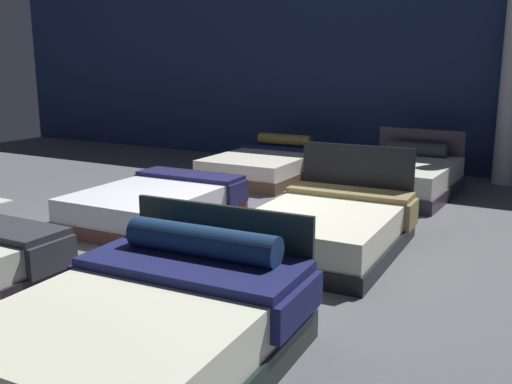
% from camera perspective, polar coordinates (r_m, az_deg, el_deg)
% --- Properties ---
extents(ground_plane, '(18.00, 18.00, 0.02)m').
position_cam_1_polar(ground_plane, '(6.52, -4.16, -4.99)').
color(ground_plane, '#5B5B60').
extents(showroom_back_wall, '(18.00, 0.06, 3.50)m').
position_cam_1_polar(showroom_back_wall, '(11.08, 11.49, 11.40)').
color(showroom_back_wall, navy).
rests_on(showroom_back_wall, ground_plane).
extents(bed_1, '(1.75, 2.17, 0.91)m').
position_cam_1_polar(bed_1, '(3.88, -10.49, -13.17)').
color(bed_1, black).
rests_on(bed_1, ground_plane).
extents(bed_2, '(1.59, 2.17, 0.48)m').
position_cam_1_polar(bed_2, '(7.39, -9.78, -1.17)').
color(bed_2, brown).
rests_on(bed_2, ground_plane).
extents(bed_3, '(1.54, 2.10, 1.01)m').
position_cam_1_polar(bed_3, '(6.19, 7.10, -3.55)').
color(bed_3, black).
rests_on(bed_3, ground_plane).
extents(bed_4, '(1.58, 2.13, 0.68)m').
position_cam_1_polar(bed_4, '(9.86, 0.85, 2.58)').
color(bed_4, brown).
rests_on(bed_4, ground_plane).
extents(bed_5, '(1.53, 2.07, 0.89)m').
position_cam_1_polar(bed_5, '(8.97, 14.15, 1.38)').
color(bed_5, '#342B39').
rests_on(bed_5, ground_plane).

